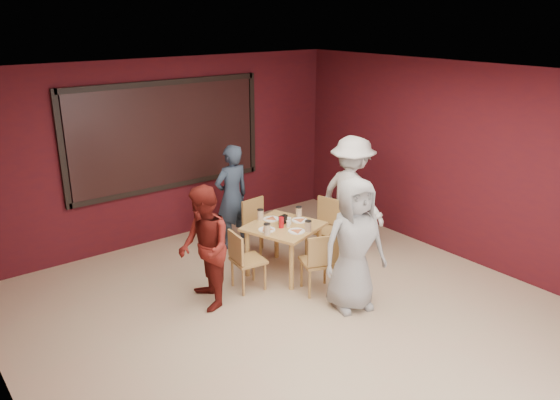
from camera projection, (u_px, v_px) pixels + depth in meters
floor at (315, 331)px, 6.18m from camera, size 7.00×7.00×0.00m
window_blinds at (167, 136)px, 8.23m from camera, size 3.00×0.02×1.50m
dining_table at (284, 231)px, 7.38m from camera, size 1.13×1.13×0.85m
chair_front at (320, 260)px, 6.86m from camera, size 0.52×0.52×0.83m
chair_back at (258, 224)px, 8.02m from camera, size 0.44×0.44×0.83m
chair_left at (244, 257)px, 6.97m from camera, size 0.43×0.43×0.80m
chair_right at (325, 224)px, 7.99m from camera, size 0.50×0.50×0.85m
diner_front at (354, 245)px, 6.44m from camera, size 0.91×0.72×1.64m
diner_back at (232, 197)px, 8.18m from camera, size 0.60×0.40×1.60m
diner_left at (204, 248)px, 6.49m from camera, size 0.75×0.87×1.52m
diner_right at (352, 195)px, 7.98m from camera, size 0.71×1.17×1.76m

